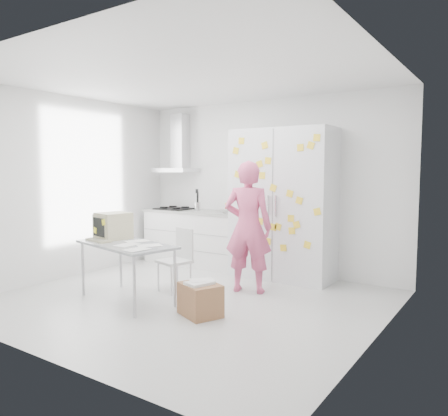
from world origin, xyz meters
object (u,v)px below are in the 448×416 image
Objects in this scene: person at (248,227)px; cardboard_box at (200,299)px; desk at (117,234)px; chair at (178,256)px.

person is 1.30m from cardboard_box.
cardboard_box is (1.33, -0.03, -0.61)m from desk.
desk is 0.85m from chair.
cardboard_box is at bearing 10.86° from desk.
chair reaches higher than cardboard_box.
cardboard_box is (0.85, -0.65, -0.28)m from chair.
chair is 1.10m from cardboard_box.
desk is at bearing 23.36° from person.
person is 1.20× the size of desk.
desk is at bearing 178.69° from cardboard_box.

